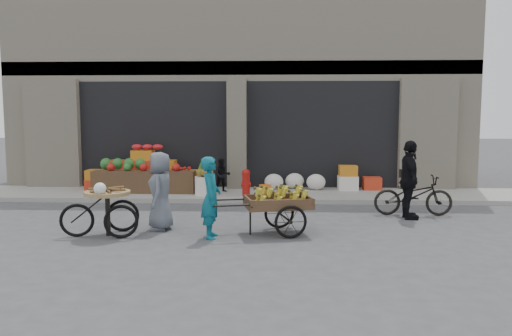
{
  "coord_description": "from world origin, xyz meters",
  "views": [
    {
      "loc": [
        1.15,
        -9.42,
        2.22
      ],
      "look_at": [
        0.71,
        1.24,
        1.1
      ],
      "focal_mm": 35.0,
      "sensor_mm": 36.0,
      "label": 1
    }
  ],
  "objects_px": {
    "tricycle_cart": "(107,206)",
    "vendor_woman": "(211,198)",
    "pineapple_bin": "(205,186)",
    "seated_person": "(222,175)",
    "banana_cart": "(276,201)",
    "fire_hydrant": "(246,181)",
    "orange_bucket": "(265,190)",
    "cyclist": "(409,180)",
    "bicycle": "(413,195)",
    "vendor_grey": "(160,191)"
  },
  "relations": [
    {
      "from": "seated_person",
      "to": "vendor_grey",
      "type": "bearing_deg",
      "value": -110.49
    },
    {
      "from": "seated_person",
      "to": "cyclist",
      "type": "xyz_separation_m",
      "value": [
        4.35,
        -2.88,
        0.26
      ]
    },
    {
      "from": "seated_person",
      "to": "vendor_grey",
      "type": "relative_size",
      "value": 0.61
    },
    {
      "from": "pineapple_bin",
      "to": "seated_person",
      "type": "distance_m",
      "value": 0.75
    },
    {
      "from": "seated_person",
      "to": "bicycle",
      "type": "distance_m",
      "value": 5.19
    },
    {
      "from": "pineapple_bin",
      "to": "vendor_grey",
      "type": "bearing_deg",
      "value": -95.86
    },
    {
      "from": "seated_person",
      "to": "banana_cart",
      "type": "xyz_separation_m",
      "value": [
        1.49,
        -4.36,
        0.04
      ]
    },
    {
      "from": "orange_bucket",
      "to": "bicycle",
      "type": "height_order",
      "value": "bicycle"
    },
    {
      "from": "pineapple_bin",
      "to": "cyclist",
      "type": "xyz_separation_m",
      "value": [
        4.75,
        -2.28,
        0.48
      ]
    },
    {
      "from": "pineapple_bin",
      "to": "orange_bucket",
      "type": "height_order",
      "value": "pineapple_bin"
    },
    {
      "from": "orange_bucket",
      "to": "vendor_woman",
      "type": "height_order",
      "value": "vendor_woman"
    },
    {
      "from": "vendor_grey",
      "to": "tricycle_cart",
      "type": "bearing_deg",
      "value": -63.13
    },
    {
      "from": "cyclist",
      "to": "vendor_woman",
      "type": "bearing_deg",
      "value": 116.75
    },
    {
      "from": "tricycle_cart",
      "to": "banana_cart",
      "type": "bearing_deg",
      "value": -9.03
    },
    {
      "from": "vendor_grey",
      "to": "cyclist",
      "type": "distance_m",
      "value": 5.26
    },
    {
      "from": "banana_cart",
      "to": "vendor_woman",
      "type": "bearing_deg",
      "value": -175.84
    },
    {
      "from": "banana_cart",
      "to": "cyclist",
      "type": "height_order",
      "value": "cyclist"
    },
    {
      "from": "orange_bucket",
      "to": "banana_cart",
      "type": "height_order",
      "value": "banana_cart"
    },
    {
      "from": "orange_bucket",
      "to": "bicycle",
      "type": "xyz_separation_m",
      "value": [
        3.35,
        -1.78,
        0.18
      ]
    },
    {
      "from": "vendor_grey",
      "to": "bicycle",
      "type": "xyz_separation_m",
      "value": [
        5.31,
        1.63,
        -0.31
      ]
    },
    {
      "from": "seated_person",
      "to": "tricycle_cart",
      "type": "height_order",
      "value": "seated_person"
    },
    {
      "from": "pineapple_bin",
      "to": "orange_bucket",
      "type": "relative_size",
      "value": 1.62
    },
    {
      "from": "fire_hydrant",
      "to": "tricycle_cart",
      "type": "xyz_separation_m",
      "value": [
        -2.33,
        -3.99,
        0.06
      ]
    },
    {
      "from": "seated_person",
      "to": "vendor_woman",
      "type": "xyz_separation_m",
      "value": [
        0.32,
        -4.74,
        0.16
      ]
    },
    {
      "from": "banana_cart",
      "to": "pineapple_bin",
      "type": "bearing_deg",
      "value": 102.91
    },
    {
      "from": "banana_cart",
      "to": "vendor_grey",
      "type": "relative_size",
      "value": 1.43
    },
    {
      "from": "seated_person",
      "to": "vendor_grey",
      "type": "distance_m",
      "value": 4.18
    },
    {
      "from": "banana_cart",
      "to": "vendor_woman",
      "type": "distance_m",
      "value": 1.24
    },
    {
      "from": "bicycle",
      "to": "cyclist",
      "type": "height_order",
      "value": "cyclist"
    },
    {
      "from": "vendor_woman",
      "to": "banana_cart",
      "type": "bearing_deg",
      "value": -73.58
    },
    {
      "from": "orange_bucket",
      "to": "tricycle_cart",
      "type": "bearing_deg",
      "value": -125.68
    },
    {
      "from": "tricycle_cart",
      "to": "vendor_woman",
      "type": "bearing_deg",
      "value": -17.02
    },
    {
      "from": "seated_person",
      "to": "banana_cart",
      "type": "distance_m",
      "value": 4.61
    },
    {
      "from": "fire_hydrant",
      "to": "banana_cart",
      "type": "distance_m",
      "value": 3.79
    },
    {
      "from": "vendor_woman",
      "to": "fire_hydrant",
      "type": "bearing_deg",
      "value": -6.85
    },
    {
      "from": "seated_person",
      "to": "banana_cart",
      "type": "relative_size",
      "value": 0.43
    },
    {
      "from": "orange_bucket",
      "to": "seated_person",
      "type": "xyz_separation_m",
      "value": [
        -1.2,
        0.7,
        0.31
      ]
    },
    {
      "from": "bicycle",
      "to": "cyclist",
      "type": "bearing_deg",
      "value": 155.45
    },
    {
      "from": "tricycle_cart",
      "to": "cyclist",
      "type": "bearing_deg",
      "value": 2.21
    },
    {
      "from": "vendor_woman",
      "to": "tricycle_cart",
      "type": "bearing_deg",
      "value": 85.72
    },
    {
      "from": "tricycle_cart",
      "to": "seated_person",
      "type": "bearing_deg",
      "value": 56.42
    },
    {
      "from": "seated_person",
      "to": "cyclist",
      "type": "relative_size",
      "value": 0.55
    },
    {
      "from": "pineapple_bin",
      "to": "tricycle_cart",
      "type": "distance_m",
      "value": 4.23
    },
    {
      "from": "pineapple_bin",
      "to": "bicycle",
      "type": "height_order",
      "value": "bicycle"
    },
    {
      "from": "orange_bucket",
      "to": "fire_hydrant",
      "type": "bearing_deg",
      "value": 174.29
    },
    {
      "from": "vendor_woman",
      "to": "bicycle",
      "type": "bearing_deg",
      "value": -63.41
    },
    {
      "from": "pineapple_bin",
      "to": "banana_cart",
      "type": "bearing_deg",
      "value": -63.34
    },
    {
      "from": "seated_person",
      "to": "tricycle_cart",
      "type": "xyz_separation_m",
      "value": [
        -1.63,
        -4.64,
        -0.02
      ]
    },
    {
      "from": "banana_cart",
      "to": "vendor_woman",
      "type": "height_order",
      "value": "vendor_woman"
    },
    {
      "from": "tricycle_cart",
      "to": "vendor_grey",
      "type": "relative_size",
      "value": 0.96
    }
  ]
}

